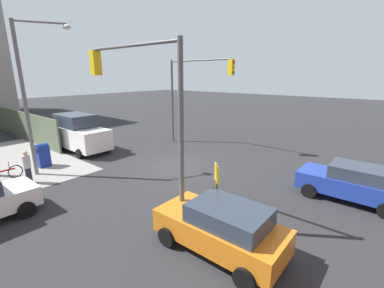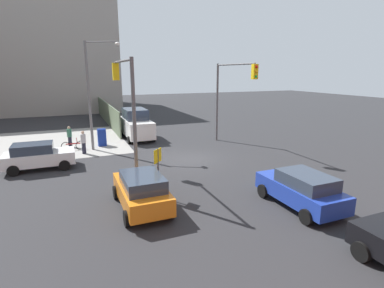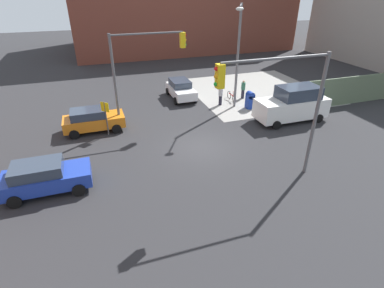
{
  "view_description": "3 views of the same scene",
  "coord_description": "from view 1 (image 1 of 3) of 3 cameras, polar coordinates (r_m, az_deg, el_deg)",
  "views": [
    {
      "loc": [
        -10.02,
        10.65,
        5.36
      ],
      "look_at": [
        0.3,
        -1.91,
        0.98
      ],
      "focal_mm": 24.0,
      "sensor_mm": 36.0,
      "label": 1
    },
    {
      "loc": [
        -18.35,
        7.33,
        5.84
      ],
      "look_at": [
        -0.55,
        -0.07,
        1.18
      ],
      "focal_mm": 28.0,
      "sensor_mm": 36.0,
      "label": 2
    },
    {
      "loc": [
        -5.93,
        -15.69,
        9.24
      ],
      "look_at": [
        -1.2,
        -1.83,
        1.35
      ],
      "focal_mm": 28.0,
      "sensor_mm": 36.0,
      "label": 3
    }
  ],
  "objects": [
    {
      "name": "ground_plane",
      "position": [
        15.57,
        -3.61,
        -5.09
      ],
      "size": [
        120.0,
        120.0,
        0.0
      ],
      "primitive_type": "plane",
      "color": "#28282B"
    },
    {
      "name": "construction_fence",
      "position": [
        28.62,
        -34.99,
        3.99
      ],
      "size": [
        18.59,
        0.12,
        2.4
      ],
      "primitive_type": "cube",
      "color": "#56664C",
      "rests_on": "ground"
    },
    {
      "name": "traffic_signal_nw_corner",
      "position": [
        9.7,
        -11.26,
        10.35
      ],
      "size": [
        5.15,
        0.36,
        6.5
      ],
      "color": "#59595B",
      "rests_on": "ground"
    },
    {
      "name": "traffic_signal_se_corner",
      "position": [
        19.54,
        0.31,
        12.98
      ],
      "size": [
        5.74,
        0.36,
        6.5
      ],
      "color": "#59595B",
      "rests_on": "ground"
    },
    {
      "name": "street_lamp_corner",
      "position": [
        15.91,
        -32.17,
        10.44
      ],
      "size": [
        1.56,
        2.37,
        8.0
      ],
      "color": "slate",
      "rests_on": "ground"
    },
    {
      "name": "warning_sign_two_way",
      "position": [
        9.16,
        5.47,
        -8.99
      ],
      "size": [
        0.48,
        0.48,
        2.4
      ],
      "color": "#4C4C4C",
      "rests_on": "ground"
    },
    {
      "name": "mailbox_blue",
      "position": [
        17.78,
        -30.22,
        -2.02
      ],
      "size": [
        0.56,
        0.64,
        1.43
      ],
      "color": "navy",
      "rests_on": "ground"
    },
    {
      "name": "hatchback_blue",
      "position": [
        13.31,
        32.1,
        -7.2
      ],
      "size": [
        4.17,
        2.02,
        1.62
      ],
      "color": "#1E389E",
      "rests_on": "ground"
    },
    {
      "name": "hatchback_orange",
      "position": [
        8.35,
        6.57,
        -17.81
      ],
      "size": [
        4.11,
        2.02,
        1.62
      ],
      "color": "orange",
      "rests_on": "ground"
    },
    {
      "name": "van_white_delivery",
      "position": [
        20.48,
        -23.91,
        2.27
      ],
      "size": [
        5.4,
        2.32,
        2.62
      ],
      "color": "white",
      "rests_on": "ground"
    },
    {
      "name": "pedestrian_waiting",
      "position": [
        15.47,
        -32.76,
        -4.24
      ],
      "size": [
        0.36,
        0.36,
        1.7
      ],
      "rotation": [
        0.0,
        0.0,
        0.42
      ],
      "color": "#B2B2B7",
      "rests_on": "ground"
    },
    {
      "name": "bicycle_leaning_on_fence",
      "position": [
        16.76,
        -36.27,
        -5.37
      ],
      "size": [
        0.05,
        1.75,
        0.97
      ],
      "color": "black",
      "rests_on": "ground"
    }
  ]
}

